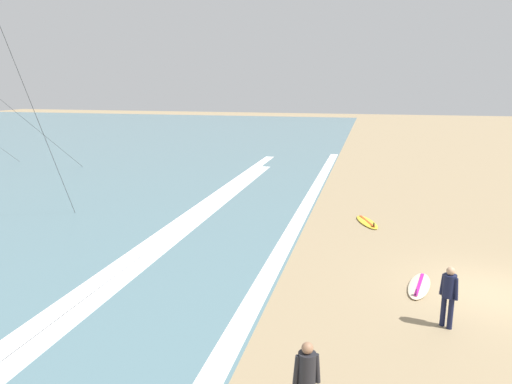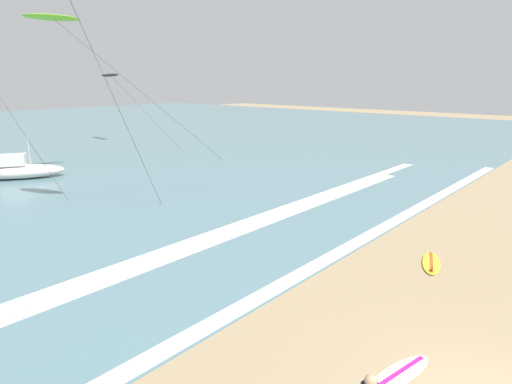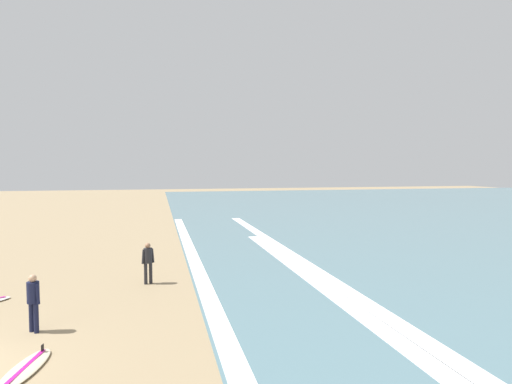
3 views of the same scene
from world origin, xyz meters
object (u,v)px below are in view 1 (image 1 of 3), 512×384
Objects in this scene: surfer_right_near at (307,376)px; surfer_background_far at (449,292)px; surfboard_right_spare at (367,222)px; surfboard_near_water at (419,286)px.

surfer_background_far is at bearing -34.47° from surfer_right_near.
surfer_right_near is at bearing 176.12° from surfboard_right_spare.
surfer_background_far is 0.73× the size of surfboard_near_water.
surfer_right_near is 5.20m from surfer_background_far.
surfer_right_near is 0.73× the size of surfboard_right_spare.
surfboard_right_spare is at bearing 13.99° from surfboard_near_water.
surfer_right_near is at bearing 145.53° from surfer_background_far.
surfboard_right_spare is 1.00× the size of surfboard_near_water.
surfboard_right_spare is 6.70m from surfboard_near_water.
surfer_background_far reaches higher than surfboard_right_spare.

